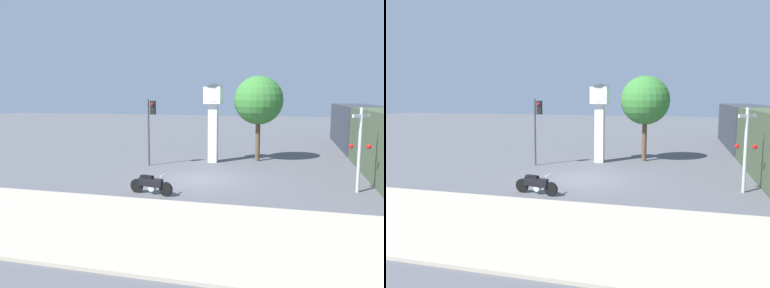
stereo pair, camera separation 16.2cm
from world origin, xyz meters
The scene contains 8 objects.
ground_plane centered at (0.00, 0.00, 0.00)m, with size 120.00×120.00×0.00m, color #56565B.
sidewalk_strip centered at (0.00, -7.31, 0.05)m, with size 36.00×6.00×0.10m.
motorcycle centered at (-1.33, -3.31, 0.43)m, with size 2.02×0.57×0.90m.
clock_tower centered at (-0.37, 4.99, 3.24)m, with size 1.26×1.26×4.90m.
freight_train centered at (9.48, 8.90, 1.70)m, with size 2.80×24.50×3.40m.
traffic_light centered at (-3.70, 2.89, 2.73)m, with size 0.50×0.35×3.96m.
railroad_crossing_signal centered at (7.18, -0.72, 2.00)m, with size 0.90×0.82×3.66m.
street_tree centered at (2.29, 6.16, 3.85)m, with size 3.07×3.07×5.40m.
Camera 1 is at (4.32, -17.80, 4.15)m, focal length 35.00 mm.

